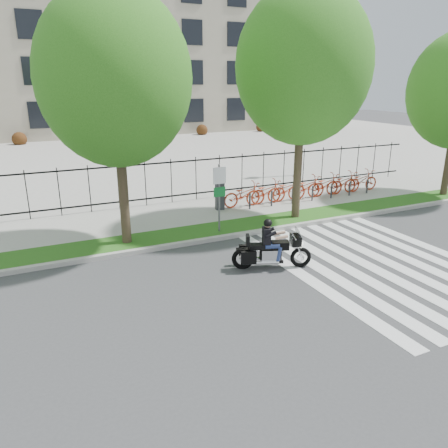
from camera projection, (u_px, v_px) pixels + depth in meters
name	position (u px, v px, depth m)	size (l,w,h in m)	color
ground	(241.00, 295.00, 11.68)	(120.00, 120.00, 0.00)	#3A3A3D
curb	(187.00, 243.00, 15.18)	(60.00, 0.20, 0.15)	#A29F98
grass_verge	(179.00, 236.00, 15.91)	(60.00, 1.50, 0.15)	#205916
sidewalk	(158.00, 217.00, 18.06)	(60.00, 3.50, 0.15)	gray
plaza	(90.00, 156.00, 33.14)	(80.00, 34.00, 0.10)	gray
crosswalk_stripes	(378.00, 264.00, 13.64)	(5.70, 8.00, 0.01)	silver
iron_fence	(145.00, 183.00, 19.23)	(30.00, 0.06, 2.00)	black
office_building	(51.00, 37.00, 47.16)	(60.00, 21.90, 20.15)	gray
lamp_post_right	(300.00, 122.00, 25.06)	(1.06, 0.70, 4.25)	black
street_tree_1	(115.00, 78.00, 13.44)	(4.81, 4.81, 8.16)	#392C1F
street_tree_2	(303.00, 66.00, 16.14)	(5.06, 5.06, 8.74)	#392C1F
bike_share_station	(305.00, 187.00, 20.55)	(8.99, 0.89, 1.50)	#2D2D33
sign_pole_regulatory	(219.00, 189.00, 15.67)	(0.50, 0.09, 2.50)	#59595B
motorcycle_rider	(271.00, 249.00, 13.18)	(2.32, 1.24, 1.89)	black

